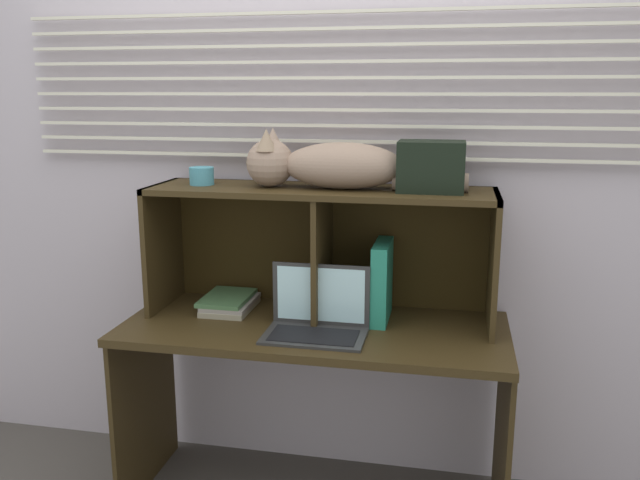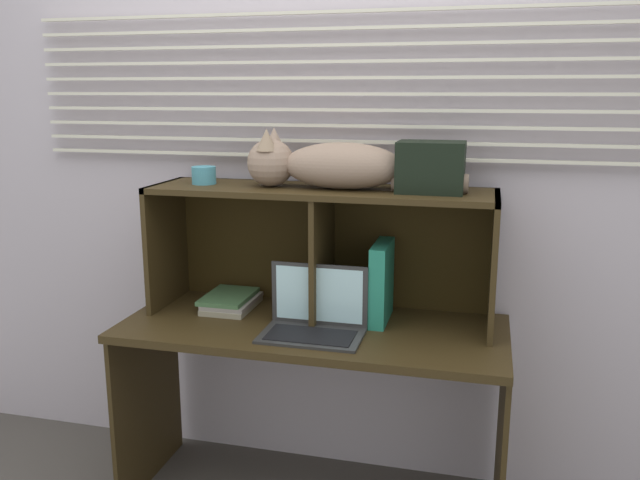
{
  "view_description": "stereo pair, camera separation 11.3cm",
  "coord_description": "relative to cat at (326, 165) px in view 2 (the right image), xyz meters",
  "views": [
    {
      "loc": [
        0.48,
        -2.02,
        1.57
      ],
      "look_at": [
        0.0,
        0.33,
        1.03
      ],
      "focal_mm": 37.01,
      "sensor_mm": 36.0,
      "label": 1
    },
    {
      "loc": [
        0.59,
        -2.0,
        1.57
      ],
      "look_at": [
        0.0,
        0.33,
        1.03
      ],
      "focal_mm": 37.01,
      "sensor_mm": 36.0,
      "label": 2
    }
  ],
  "objects": [
    {
      "name": "back_panel_with_blinds",
      "position": [
        -0.02,
        0.22,
        -0.05
      ],
      "size": [
        4.4,
        0.08,
        2.5
      ],
      "color": "#BCB1BD",
      "rests_on": "ground"
    },
    {
      "name": "desk",
      "position": [
        -0.02,
        -0.11,
        -0.72
      ],
      "size": [
        1.41,
        0.59,
        0.73
      ],
      "color": "#352813",
      "rests_on": "ground"
    },
    {
      "name": "hutch_shelf_unit",
      "position": [
        -0.02,
        0.03,
        -0.24
      ],
      "size": [
        1.28,
        0.34,
        0.49
      ],
      "color": "#352813",
      "rests_on": "desk"
    },
    {
      "name": "cat",
      "position": [
        0.0,
        0.0,
        0.0
      ],
      "size": [
        0.81,
        0.19,
        0.22
      ],
      "color": "gray",
      "rests_on": "hutch_shelf_unit"
    },
    {
      "name": "laptop",
      "position": [
        0.01,
        -0.19,
        -0.52
      ],
      "size": [
        0.36,
        0.22,
        0.24
      ],
      "color": "#2E2E2E",
      "rests_on": "desk"
    },
    {
      "name": "binder_upright",
      "position": [
        0.21,
        -0.0,
        -0.43
      ],
      "size": [
        0.06,
        0.24,
        0.3
      ],
      "primitive_type": "cube",
      "color": "#238369",
      "rests_on": "desk"
    },
    {
      "name": "book_stack",
      "position": [
        -0.39,
        -0.0,
        -0.55
      ],
      "size": [
        0.19,
        0.25,
        0.05
      ],
      "color": "gray",
      "rests_on": "desk"
    },
    {
      "name": "small_basket",
      "position": [
        -0.48,
        -0.0,
        -0.05
      ],
      "size": [
        0.09,
        0.09,
        0.07
      ],
      "primitive_type": "cylinder",
      "color": "teal",
      "rests_on": "hutch_shelf_unit"
    },
    {
      "name": "storage_box",
      "position": [
        0.38,
        -0.0,
        0.0
      ],
      "size": [
        0.23,
        0.17,
        0.18
      ],
      "primitive_type": "cube",
      "color": "black",
      "rests_on": "hutch_shelf_unit"
    }
  ]
}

